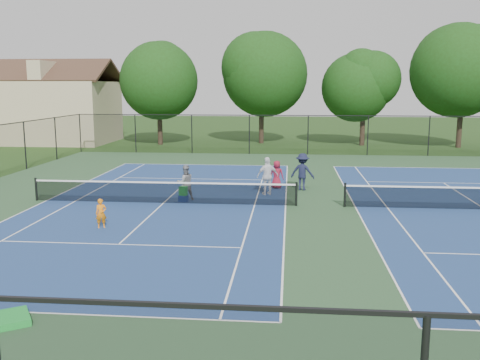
# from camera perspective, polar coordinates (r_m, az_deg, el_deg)

# --- Properties ---
(ground) EXTENTS (140.00, 140.00, 0.00)m
(ground) POSITION_cam_1_polar(r_m,az_deg,el_deg) (23.71, 8.55, -2.81)
(ground) COLOR #234716
(ground) RESTS_ON ground
(court_pad) EXTENTS (36.00, 36.00, 0.01)m
(court_pad) POSITION_cam_1_polar(r_m,az_deg,el_deg) (23.71, 8.55, -2.80)
(court_pad) COLOR #2B4C2D
(court_pad) RESTS_ON ground
(tennis_court_left) EXTENTS (12.00, 23.83, 1.07)m
(tennis_court_left) POSITION_cam_1_polar(r_m,az_deg,el_deg) (24.31, -8.16, -2.25)
(tennis_court_left) COLOR navy
(tennis_court_left) RESTS_ON ground
(perimeter_fence) EXTENTS (36.08, 36.08, 3.02)m
(perimeter_fence) POSITION_cam_1_polar(r_m,az_deg,el_deg) (23.41, 8.65, 1.02)
(perimeter_fence) COLOR black
(perimeter_fence) RESTS_ON ground
(tree_back_a) EXTENTS (6.80, 6.80, 9.15)m
(tree_back_a) POSITION_cam_1_polar(r_m,az_deg,el_deg) (48.51, -8.67, 10.88)
(tree_back_a) COLOR #2D2116
(tree_back_a) RESTS_ON ground
(tree_back_b) EXTENTS (7.60, 7.60, 10.03)m
(tree_back_b) POSITION_cam_1_polar(r_m,az_deg,el_deg) (49.18, 2.34, 11.62)
(tree_back_b) COLOR #2D2116
(tree_back_b) RESTS_ON ground
(tree_back_c) EXTENTS (6.00, 6.00, 8.40)m
(tree_back_c) POSITION_cam_1_polar(r_m,az_deg,el_deg) (48.51, 13.11, 10.07)
(tree_back_c) COLOR #2D2116
(tree_back_c) RESTS_ON ground
(tree_back_d) EXTENTS (7.80, 7.80, 10.37)m
(tree_back_d) POSITION_cam_1_polar(r_m,az_deg,el_deg) (49.26, 22.76, 11.12)
(tree_back_d) COLOR #2D2116
(tree_back_d) RESTS_ON ground
(clapboard_house) EXTENTS (10.80, 8.10, 7.65)m
(clapboard_house) POSITION_cam_1_polar(r_m,az_deg,el_deg) (52.77, -19.00, 7.17)
(clapboard_house) COLOR tan
(clapboard_house) RESTS_ON ground
(child_player) EXTENTS (0.47, 0.40, 1.10)m
(child_player) POSITION_cam_1_polar(r_m,az_deg,el_deg) (20.51, -14.60, -3.47)
(child_player) COLOR orange
(child_player) RESTS_ON ground
(instructor) EXTENTS (0.98, 0.89, 1.64)m
(instructor) POSITION_cam_1_polar(r_m,az_deg,el_deg) (24.76, -5.86, -0.27)
(instructor) COLOR gray
(instructor) RESTS_ON ground
(bystander_a) EXTENTS (1.17, 0.81, 1.84)m
(bystander_a) POSITION_cam_1_polar(r_m,az_deg,el_deg) (25.82, 2.96, 0.42)
(bystander_a) COLOR white
(bystander_a) RESTS_ON ground
(bystander_b) EXTENTS (1.35, 1.00, 1.87)m
(bystander_b) POSITION_cam_1_polar(r_m,az_deg,el_deg) (27.13, 6.68, 0.87)
(bystander_b) COLOR #171B34
(bystander_b) RESTS_ON ground
(bystander_c) EXTENTS (0.79, 0.61, 1.45)m
(bystander_c) POSITION_cam_1_polar(r_m,az_deg,el_deg) (27.48, 3.94, 0.58)
(bystander_c) COLOR maroon
(bystander_c) RESTS_ON ground
(ball_crate) EXTENTS (0.44, 0.35, 0.30)m
(ball_crate) POSITION_cam_1_polar(r_m,az_deg,el_deg) (24.51, -6.06, -1.97)
(ball_crate) COLOR navy
(ball_crate) RESTS_ON ground
(ball_hopper) EXTENTS (0.39, 0.33, 0.40)m
(ball_hopper) POSITION_cam_1_polar(r_m,az_deg,el_deg) (24.44, -6.08, -1.16)
(ball_hopper) COLOR green
(ball_hopper) RESTS_ON ball_crate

